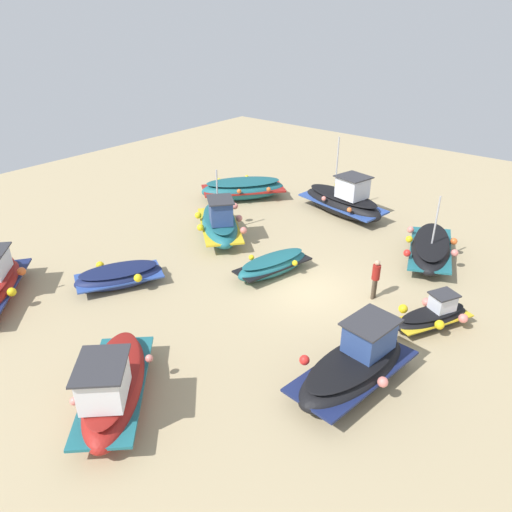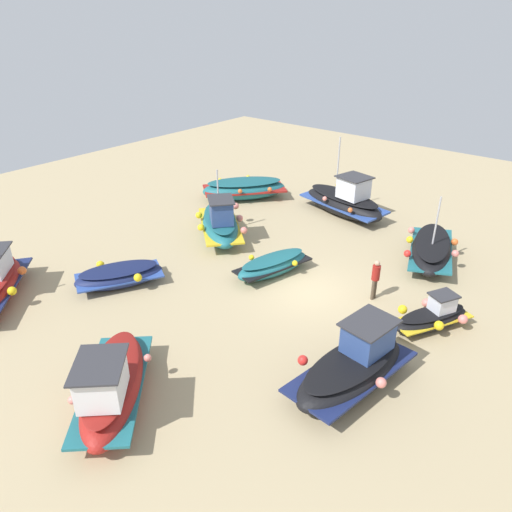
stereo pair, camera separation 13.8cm
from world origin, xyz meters
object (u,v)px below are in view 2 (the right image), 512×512
at_px(fishing_boat_3, 244,188).
at_px(person_walking, 376,277).
at_px(fishing_boat_0, 353,367).
at_px(fishing_boat_5, 220,223).
at_px(fishing_boat_9, 433,317).
at_px(fishing_boat_6, 112,385).
at_px(fishing_boat_2, 119,276).
at_px(fishing_boat_8, 431,249).
at_px(fishing_boat_1, 344,201).
at_px(fishing_boat_7, 273,265).

height_order(fishing_boat_3, person_walking, person_walking).
height_order(fishing_boat_0, fishing_boat_5, fishing_boat_5).
bearing_deg(fishing_boat_3, fishing_boat_9, -73.10).
bearing_deg(fishing_boat_5, fishing_boat_6, -21.72).
height_order(fishing_boat_2, fishing_boat_9, fishing_boat_9).
height_order(fishing_boat_0, fishing_boat_8, fishing_boat_8).
distance_m(fishing_boat_0, fishing_boat_1, 13.99).
height_order(fishing_boat_1, fishing_boat_9, fishing_boat_1).
relative_size(fishing_boat_1, fishing_boat_8, 1.09).
bearing_deg(fishing_boat_7, fishing_boat_9, 108.63).
relative_size(fishing_boat_3, fishing_boat_9, 1.61).
relative_size(fishing_boat_1, fishing_boat_2, 1.45).
distance_m(fishing_boat_9, person_walking, 2.66).
bearing_deg(fishing_boat_0, fishing_boat_5, 71.27).
bearing_deg(fishing_boat_1, fishing_boat_0, -45.69).
bearing_deg(fishing_boat_3, fishing_boat_5, -112.22).
relative_size(fishing_boat_2, person_walking, 2.29).
bearing_deg(fishing_boat_1, fishing_boat_3, -152.64).
relative_size(fishing_boat_0, fishing_boat_9, 1.46).
bearing_deg(fishing_boat_9, fishing_boat_8, 49.82).
relative_size(fishing_boat_2, fishing_boat_5, 0.80).
distance_m(fishing_boat_5, fishing_boat_9, 11.40).
distance_m(fishing_boat_5, fishing_boat_7, 4.67).
height_order(fishing_boat_0, fishing_boat_1, fishing_boat_1).
distance_m(fishing_boat_2, fishing_boat_5, 6.24).
distance_m(fishing_boat_1, fishing_boat_2, 13.23).
height_order(fishing_boat_1, fishing_boat_8, fishing_boat_1).
relative_size(fishing_boat_0, person_walking, 2.78).
relative_size(fishing_boat_2, fishing_boat_8, 0.75).
distance_m(fishing_boat_1, fishing_boat_3, 6.26).
bearing_deg(fishing_boat_8, fishing_boat_3, 66.62).
relative_size(fishing_boat_2, fishing_boat_9, 1.21).
distance_m(fishing_boat_6, fishing_boat_9, 11.33).
bearing_deg(fishing_boat_9, fishing_boat_1, 74.75).
bearing_deg(fishing_boat_8, fishing_boat_1, 48.99).
relative_size(fishing_boat_2, fishing_boat_3, 0.75).
bearing_deg(fishing_boat_3, person_walking, -75.81).
bearing_deg(fishing_boat_0, fishing_boat_7, 65.30).
relative_size(fishing_boat_5, fishing_boat_9, 1.50).
bearing_deg(fishing_boat_9, fishing_boat_2, 142.91).
relative_size(fishing_boat_5, fishing_boat_8, 0.93).
xyz_separation_m(fishing_boat_1, fishing_boat_3, (1.58, -6.06, -0.19)).
relative_size(fishing_boat_6, fishing_boat_8, 0.88).
xyz_separation_m(fishing_boat_8, fishing_boat_9, (5.10, 2.12, -0.12)).
height_order(fishing_boat_3, fishing_boat_7, fishing_boat_3).
distance_m(fishing_boat_7, fishing_boat_8, 7.45).
xyz_separation_m(fishing_boat_1, fishing_boat_8, (2.26, 5.92, -0.25)).
xyz_separation_m(fishing_boat_3, fishing_boat_9, (5.78, 14.10, -0.19)).
bearing_deg(fishing_boat_8, fishing_boat_9, -177.49).
relative_size(fishing_boat_0, fishing_boat_3, 0.91).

